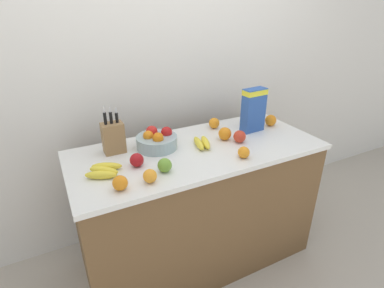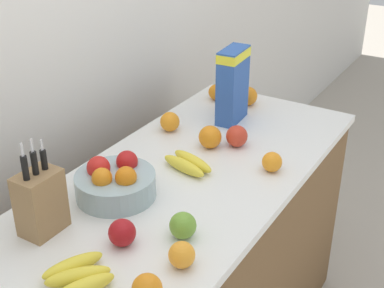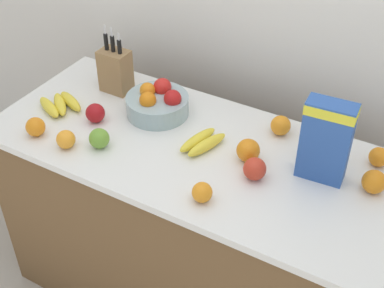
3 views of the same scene
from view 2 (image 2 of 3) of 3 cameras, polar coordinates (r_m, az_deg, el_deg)
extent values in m
cube|color=silver|center=(2.00, -14.82, 11.22)|extent=(9.00, 0.06, 2.60)
cube|color=brown|center=(2.10, -0.56, -14.24)|extent=(1.55, 0.67, 0.87)
cube|color=white|center=(1.83, -0.62, -3.68)|extent=(1.58, 0.70, 0.03)
cube|color=#937047|center=(1.57, -15.85, -6.05)|extent=(0.13, 0.09, 0.19)
cylinder|color=black|center=(1.48, -17.39, -2.46)|extent=(0.02, 0.02, 0.07)
cube|color=silver|center=(1.46, -17.68, -0.59)|extent=(0.01, 0.00, 0.04)
cylinder|color=black|center=(1.50, -16.46, -1.97)|extent=(0.02, 0.02, 0.07)
cube|color=silver|center=(1.48, -16.73, -0.16)|extent=(0.01, 0.00, 0.04)
cylinder|color=black|center=(1.52, -15.53, -1.61)|extent=(0.02, 0.02, 0.06)
cube|color=silver|center=(1.50, -15.74, -0.10)|extent=(0.01, 0.00, 0.03)
cube|color=#2D56A8|center=(2.16, 4.35, 6.23)|extent=(0.17, 0.09, 0.30)
cube|color=yellow|center=(2.12, 4.47, 9.44)|extent=(0.17, 0.09, 0.04)
cylinder|color=#99B2B7|center=(1.71, -8.15, -4.39)|extent=(0.25, 0.25, 0.08)
sphere|color=red|center=(1.73, -6.95, -1.86)|extent=(0.07, 0.07, 0.07)
sphere|color=red|center=(1.71, -9.94, -2.50)|extent=(0.07, 0.07, 0.07)
sphere|color=orange|center=(1.65, -9.59, -3.60)|extent=(0.06, 0.06, 0.06)
sphere|color=orange|center=(1.64, -7.06, -3.53)|extent=(0.07, 0.07, 0.07)
ellipsoid|color=yellow|center=(1.86, 0.07, -1.84)|extent=(0.10, 0.19, 0.04)
ellipsoid|color=yellow|center=(1.83, -0.89, -2.35)|extent=(0.08, 0.19, 0.04)
ellipsoid|color=yellow|center=(1.37, -11.53, -14.79)|extent=(0.17, 0.11, 0.04)
ellipsoid|color=yellow|center=(1.40, -12.08, -13.64)|extent=(0.15, 0.14, 0.04)
ellipsoid|color=yellow|center=(1.44, -12.59, -12.53)|extent=(0.17, 0.11, 0.04)
sphere|color=#6B9E33|center=(1.51, -0.98, -8.68)|extent=(0.08, 0.08, 0.08)
sphere|color=red|center=(2.00, 4.80, 0.85)|extent=(0.08, 0.08, 0.08)
sphere|color=#A31419|center=(1.50, -7.47, -9.36)|extent=(0.08, 0.08, 0.08)
sphere|color=orange|center=(2.41, 2.61, 5.55)|extent=(0.07, 0.07, 0.07)
sphere|color=orange|center=(1.42, -1.10, -11.73)|extent=(0.07, 0.07, 0.07)
sphere|color=orange|center=(1.85, 8.53, -1.90)|extent=(0.07, 0.07, 0.07)
sphere|color=orange|center=(2.36, 5.99, 5.11)|extent=(0.08, 0.08, 0.08)
sphere|color=orange|center=(1.98, 1.94, 0.76)|extent=(0.09, 0.09, 0.09)
sphere|color=orange|center=(2.11, -2.38, 2.39)|extent=(0.08, 0.08, 0.08)
camera|label=1|loc=(0.84, 80.26, -2.90)|focal=28.00mm
camera|label=3|loc=(2.21, 52.31, 26.40)|focal=50.00mm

